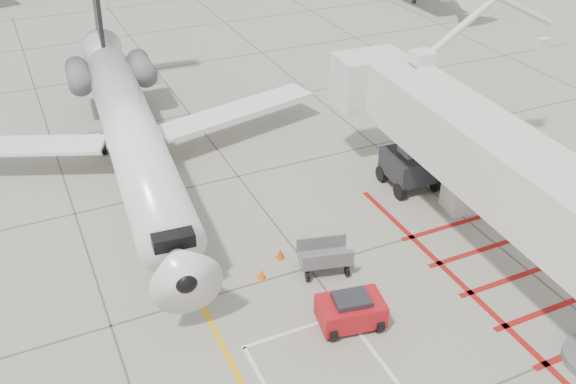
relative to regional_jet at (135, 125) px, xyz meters
name	(u,v)px	position (x,y,z in m)	size (l,w,h in m)	color
ground_plane	(358,332)	(4.65, -12.40, -3.63)	(260.00, 260.00, 0.00)	gray
regional_jet	(135,125)	(0.00, 0.00, 0.00)	(21.94, 27.67, 7.25)	white
jet_bridge	(496,177)	(11.59, -10.60, 0.12)	(8.88, 18.74, 7.50)	silver
pushback_tug	(351,310)	(4.59, -11.92, -2.94)	(2.34, 1.46, 1.36)	#A81016
baggage_cart	(325,257)	(5.16, -8.80, -2.98)	(2.05, 1.30, 1.30)	#58595D
ground_power_unit	(471,190)	(13.37, -7.49, -2.71)	(2.32, 1.35, 1.83)	beige
cone_nose	(280,253)	(3.88, -7.33, -3.39)	(0.34, 0.34, 0.47)	#DA420B
cone_side	(262,274)	(2.66, -8.23, -3.39)	(0.34, 0.34, 0.48)	#F55D0C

